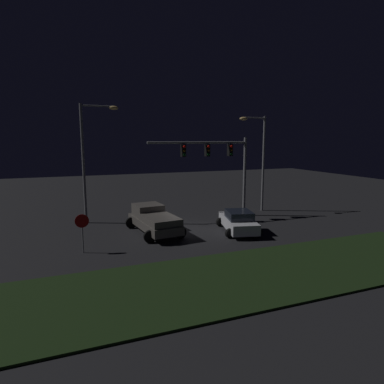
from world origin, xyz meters
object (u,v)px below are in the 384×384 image
object	(u,v)px
stop_sign	(82,226)
traffic_signal_gantry	(218,158)
street_lamp_left	(90,150)
car_sedan	(238,221)
street_lamp_right	(259,152)
pickup_truck	(153,218)

from	to	relation	value
stop_sign	traffic_signal_gantry	bearing A→B (deg)	24.86
stop_sign	street_lamp_left	bearing A→B (deg)	80.94
stop_sign	car_sedan	bearing A→B (deg)	3.93
street_lamp_left	street_lamp_right	size ratio (longest dim) A/B	1.07
car_sedan	pickup_truck	bearing A→B (deg)	84.63
street_lamp_left	street_lamp_right	world-z (taller)	street_lamp_left
traffic_signal_gantry	stop_sign	size ratio (longest dim) A/B	3.73
pickup_truck	stop_sign	world-z (taller)	stop_sign
car_sedan	street_lamp_left	bearing A→B (deg)	68.98
street_lamp_right	stop_sign	size ratio (longest dim) A/B	3.73
traffic_signal_gantry	street_lamp_right	world-z (taller)	street_lamp_right
pickup_truck	traffic_signal_gantry	bearing A→B (deg)	-75.11
pickup_truck	street_lamp_left	bearing A→B (deg)	32.68
car_sedan	street_lamp_left	world-z (taller)	street_lamp_left
pickup_truck	street_lamp_right	bearing A→B (deg)	-77.98
traffic_signal_gantry	street_lamp_right	distance (m)	4.62
pickup_truck	traffic_signal_gantry	size ratio (longest dim) A/B	0.67
pickup_truck	traffic_signal_gantry	xyz separation A→B (m)	(6.00, 2.33, 3.90)
stop_sign	pickup_truck	bearing A→B (deg)	29.18
street_lamp_left	pickup_truck	bearing A→B (deg)	-51.00
pickup_truck	street_lamp_left	world-z (taller)	street_lamp_left
car_sedan	traffic_signal_gantry	distance (m)	5.98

